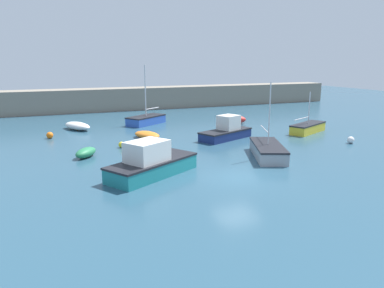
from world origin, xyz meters
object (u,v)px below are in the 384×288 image
Objects in this scene: mooring_buoy_white at (351,140)px; dinghy_near_pier at (86,152)px; mooring_buoy_yellow at (122,145)px; motorboat_with_cabin at (226,131)px; rowboat_blue_near at (77,126)px; open_tender_yellow at (147,135)px; sailboat_twin_hulled at (308,128)px; mooring_buoy_orange at (50,135)px; cabin_cruiser_white at (151,163)px; sailboat_short_mast at (268,150)px; fishing_dinghy_green at (235,119)px; sailboat_tall_mast at (146,120)px.

dinghy_near_pier is at bearing 169.84° from mooring_buoy_white.
dinghy_near_pier reaches higher than mooring_buoy_yellow.
mooring_buoy_white is (8.49, -5.48, -0.40)m from motorboat_with_cabin.
rowboat_blue_near is 1.21× the size of open_tender_yellow.
dinghy_near_pier is 0.45× the size of sailboat_twin_hulled.
dinghy_near_pier is 3.95× the size of mooring_buoy_white.
mooring_buoy_orange is (-7.78, 3.13, -0.02)m from open_tender_yellow.
rowboat_blue_near is 6.82× the size of mooring_buoy_white.
mooring_buoy_yellow is at bearing -70.00° from open_tender_yellow.
sailboat_twin_hulled is (17.27, 7.31, -0.34)m from cabin_cruiser_white.
sailboat_short_mast is at bearing -172.80° from mooring_buoy_white.
motorboat_with_cabin is at bearing -158.40° from sailboat_short_mast.
mooring_buoy_white reaches higher than mooring_buoy_yellow.
fishing_dinghy_green is 0.42× the size of sailboat_tall_mast.
sailboat_twin_hulled reaches higher than mooring_buoy_orange.
sailboat_tall_mast reaches higher than rowboat_blue_near.
sailboat_tall_mast reaches higher than mooring_buoy_orange.
cabin_cruiser_white is at bearing -101.98° from fishing_dinghy_green.
dinghy_near_pier is 13.91m from sailboat_tall_mast.
fishing_dinghy_green is 12.86m from mooring_buoy_white.
dinghy_near_pier is at bearing -146.24° from mooring_buoy_yellow.
sailboat_tall_mast is 10.78m from mooring_buoy_yellow.
sailboat_twin_hulled is at bearing 132.72° from dinghy_near_pier.
sailboat_short_mast is at bearing -169.56° from sailboat_twin_hulled.
cabin_cruiser_white is 2.77× the size of dinghy_near_pier.
mooring_buoy_white is (19.90, -14.78, -0.09)m from rowboat_blue_near.
dinghy_near_pier is (-16.48, -8.57, -0.09)m from fishing_dinghy_green.
open_tender_yellow is 7.30m from dinghy_near_pier.
sailboat_short_mast is at bearing -37.10° from mooring_buoy_yellow.
sailboat_tall_mast is 1.24× the size of sailboat_twin_hulled.
sailboat_short_mast is 11.11m from mooring_buoy_yellow.
sailboat_short_mast is (11.77, -4.76, 0.13)m from dinghy_near_pier.
mooring_buoy_white is (17.54, -5.61, 0.05)m from mooring_buoy_yellow.
mooring_buoy_orange is (-9.67, -3.95, -0.20)m from sailboat_tall_mast.
dinghy_near_pier is 20.32m from sailboat_twin_hulled.
open_tender_yellow is 1.42× the size of dinghy_near_pier.
mooring_buoy_yellow is at bearing 152.69° from sailboat_twin_hulled.
sailboat_tall_mast is at bearing 141.60° from open_tender_yellow.
mooring_buoy_yellow is (-0.09, 7.84, -0.55)m from cabin_cruiser_white.
sailboat_twin_hulled is at bearing 54.31° from open_tender_yellow.
motorboat_with_cabin is 9.58× the size of mooring_buoy_white.
mooring_buoy_orange is (-13.86, 12.46, -0.18)m from sailboat_short_mast.
cabin_cruiser_white is 6.63m from dinghy_near_pier.
sailboat_short_mast is at bearing -22.60° from cabin_cruiser_white.
motorboat_with_cabin is at bearing 79.81° from sailboat_tall_mast.
sailboat_short_mast reaches higher than rowboat_blue_near.
sailboat_short_mast is at bearing 70.17° from sailboat_tall_mast.
mooring_buoy_orange is at bearing 138.73° from sailboat_twin_hulled.
motorboat_with_cabin reaches higher than mooring_buoy_yellow.
dinghy_near_pier is (-5.69, -4.58, 0.03)m from open_tender_yellow.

